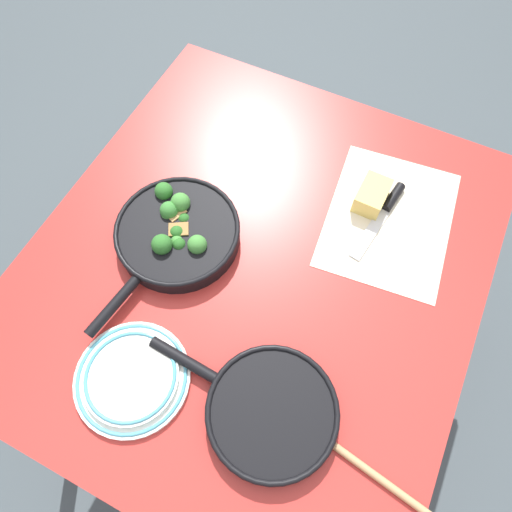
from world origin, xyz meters
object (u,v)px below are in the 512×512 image
at_px(cheese_block, 372,196).
at_px(grater_knife, 385,210).
at_px(skillet_broccoli, 177,232).
at_px(dinner_plate_stack, 132,377).
at_px(wooden_spoon, 335,447).
at_px(skillet_eggs, 270,411).

bearing_deg(cheese_block, grater_knife, 74.74).
xyz_separation_m(skillet_broccoli, dinner_plate_stack, (0.33, 0.08, -0.02)).
distance_m(wooden_spoon, dinner_plate_stack, 0.43).
height_order(skillet_broccoli, skillet_eggs, skillet_broccoli).
bearing_deg(dinner_plate_stack, skillet_eggs, 102.66).
relative_size(skillet_eggs, dinner_plate_stack, 1.74).
xyz_separation_m(skillet_eggs, wooden_spoon, (0.00, 0.14, -0.01)).
xyz_separation_m(skillet_broccoli, cheese_block, (-0.30, 0.38, -0.00)).
height_order(skillet_eggs, wooden_spoon, skillet_eggs).
height_order(grater_knife, cheese_block, cheese_block).
xyz_separation_m(skillet_broccoli, skillet_eggs, (0.27, 0.37, -0.01)).
bearing_deg(dinner_plate_stack, wooden_spoon, 98.27).
bearing_deg(cheese_block, wooden_spoon, 13.02).
bearing_deg(grater_knife, wooden_spoon, 17.39).
relative_size(cheese_block, dinner_plate_stack, 0.42).
bearing_deg(grater_knife, skillet_eggs, 2.91).
xyz_separation_m(wooden_spoon, dinner_plate_stack, (0.06, -0.43, 0.00)).
distance_m(cheese_block, dinner_plate_stack, 0.70).
bearing_deg(wooden_spoon, grater_knife, -71.50).
height_order(wooden_spoon, dinner_plate_stack, dinner_plate_stack).
relative_size(wooden_spoon, dinner_plate_stack, 1.49).
bearing_deg(grater_knife, dinner_plate_stack, -20.26).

